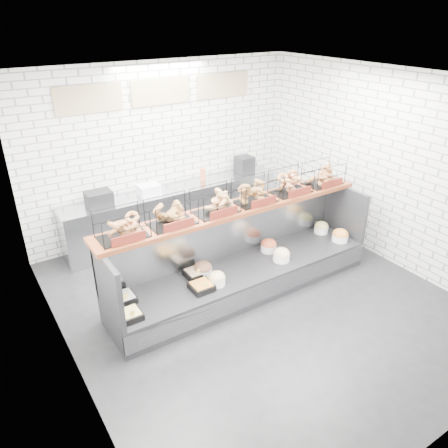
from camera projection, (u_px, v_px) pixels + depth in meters
ground at (255, 300)px, 6.21m from camera, size 5.50×5.50×0.00m
room_shell at (233, 149)px, 5.75m from camera, size 5.02×5.51×3.01m
display_case at (242, 270)px, 6.33m from camera, size 4.00×0.90×1.20m
bagel_shelf at (236, 198)px, 5.98m from camera, size 4.10×0.50×0.40m
prep_counter at (175, 210)px, 7.83m from camera, size 4.00×0.60×1.20m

